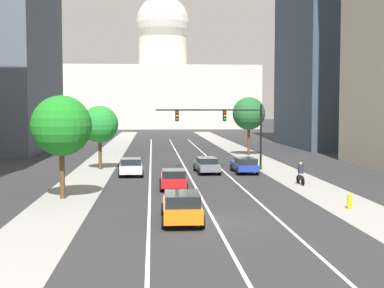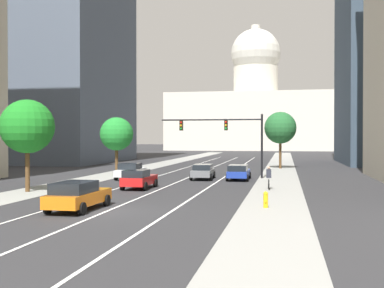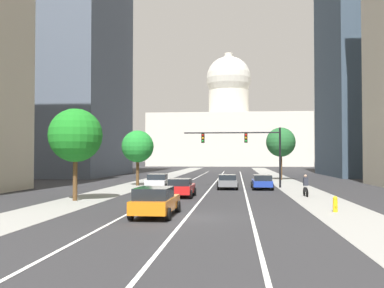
{
  "view_description": "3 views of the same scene",
  "coord_description": "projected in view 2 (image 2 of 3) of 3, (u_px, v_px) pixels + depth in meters",
  "views": [
    {
      "loc": [
        -3.12,
        -26.47,
        5.77
      ],
      "look_at": [
        0.27,
        19.02,
        2.65
      ],
      "focal_mm": 49.9,
      "sensor_mm": 36.0,
      "label": 1
    },
    {
      "loc": [
        9.12,
        -23.92,
        3.86
      ],
      "look_at": [
        0.57,
        20.41,
        3.24
      ],
      "focal_mm": 45.4,
      "sensor_mm": 36.0,
      "label": 2
    },
    {
      "loc": [
        2.55,
        -22.58,
        3.13
      ],
      "look_at": [
        -2.94,
        31.75,
        4.69
      ],
      "focal_mm": 41.09,
      "sensor_mm": 36.0,
      "label": 3
    }
  ],
  "objects": [
    {
      "name": "car_blue",
      "position": [
        239.0,
        172.0,
        43.7
      ],
      "size": [
        1.99,
        4.61,
        1.41
      ],
      "rotation": [
        0.0,
        0.0,
        1.57
      ],
      "color": "#1E389E",
      "rests_on": "ground"
    },
    {
      "name": "car_red",
      "position": [
        139.0,
        179.0,
        36.26
      ],
      "size": [
        1.97,
        4.05,
        1.46
      ],
      "rotation": [
        0.0,
        0.0,
        1.56
      ],
      "color": "red",
      "rests_on": "ground"
    },
    {
      "name": "office_tower_far_left",
      "position": [
        69.0,
        28.0,
        76.52
      ],
      "size": [
        14.79,
        25.19,
        42.23
      ],
      "color": "#4C5666",
      "rests_on": "ground"
    },
    {
      "name": "sidewalk_right",
      "position": [
        280.0,
        170.0,
        58.02
      ],
      "size": [
        3.71,
        130.0,
        0.01
      ],
      "primitive_type": "cube",
      "color": "gray",
      "rests_on": "ground"
    },
    {
      "name": "traffic_signal_mast",
      "position": [
        227.0,
        131.0,
        46.41
      ],
      "size": [
        9.85,
        0.39,
        6.07
      ],
      "color": "black",
      "rests_on": "ground"
    },
    {
      "name": "fire_hydrant",
      "position": [
        266.0,
        199.0,
        26.49
      ],
      "size": [
        0.26,
        0.35,
        0.91
      ],
      "color": "yellow",
      "rests_on": "ground"
    },
    {
      "name": "lane_stripe_right",
      "position": [
        227.0,
        175.0,
        49.18
      ],
      "size": [
        0.16,
        90.0,
        0.01
      ],
      "primitive_type": "cube",
      "color": "white",
      "rests_on": "ground"
    },
    {
      "name": "street_tree_near_left",
      "position": [
        117.0,
        134.0,
        50.01
      ],
      "size": [
        3.45,
        3.45,
        5.95
      ],
      "color": "#51381E",
      "rests_on": "ground"
    },
    {
      "name": "capitol_building",
      "position": [
        256.0,
        111.0,
        150.02
      ],
      "size": [
        52.49,
        25.22,
        38.52
      ],
      "color": "beige",
      "rests_on": "ground"
    },
    {
      "name": "car_orange",
      "position": [
        78.0,
        195.0,
        25.6
      ],
      "size": [
        2.13,
        4.81,
        1.55
      ],
      "rotation": [
        0.0,
        0.0,
        1.56
      ],
      "color": "orange",
      "rests_on": "ground"
    },
    {
      "name": "lane_stripe_center",
      "position": [
        195.0,
        175.0,
        49.81
      ],
      "size": [
        0.16,
        90.0,
        0.01
      ],
      "primitive_type": "cube",
      "color": "white",
      "rests_on": "ground"
    },
    {
      "name": "street_tree_near_right",
      "position": [
        280.0,
        128.0,
        60.03
      ],
      "size": [
        3.94,
        3.94,
        7.03
      ],
      "color": "#51381E",
      "rests_on": "ground"
    },
    {
      "name": "street_tree_mid_left",
      "position": [
        27.0,
        127.0,
        34.28
      ],
      "size": [
        3.81,
        3.81,
        6.55
      ],
      "color": "#51381E",
      "rests_on": "ground"
    },
    {
      "name": "sidewalk_left",
      "position": [
        143.0,
        168.0,
        61.24
      ],
      "size": [
        3.71,
        130.0,
        0.01
      ],
      "primitive_type": "cube",
      "color": "gray",
      "rests_on": "ground"
    },
    {
      "name": "car_white",
      "position": [
        131.0,
        171.0,
        44.93
      ],
      "size": [
        2.25,
        4.82,
        1.46
      ],
      "rotation": [
        0.0,
        0.0,
        1.62
      ],
      "color": "silver",
      "rests_on": "ground"
    },
    {
      "name": "lane_stripe_left",
      "position": [
        164.0,
        174.0,
        50.44
      ],
      "size": [
        0.16,
        90.0,
        0.01
      ],
      "primitive_type": "cube",
      "color": "white",
      "rests_on": "ground"
    },
    {
      "name": "cyclist",
      "position": [
        269.0,
        178.0,
        35.89
      ],
      "size": [
        0.38,
        1.7,
        1.72
      ],
      "rotation": [
        0.0,
        0.0,
        1.64
      ],
      "color": "black",
      "rests_on": "ground"
    },
    {
      "name": "ground_plane",
      "position": [
        216.0,
        166.0,
        64.54
      ],
      "size": [
        400.0,
        400.0,
        0.0
      ],
      "primitive_type": "plane",
      "color": "#2B2B2D"
    },
    {
      "name": "car_gray",
      "position": [
        203.0,
        171.0,
        44.67
      ],
      "size": [
        2.15,
        4.61,
        1.38
      ],
      "rotation": [
        0.0,
        0.0,
        1.62
      ],
      "color": "slate",
      "rests_on": "ground"
    }
  ]
}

